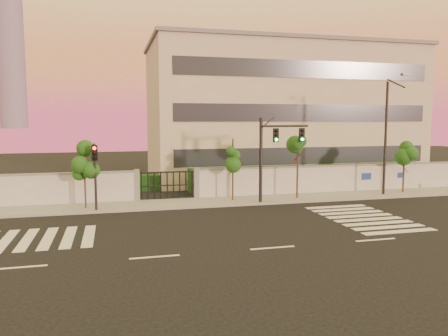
# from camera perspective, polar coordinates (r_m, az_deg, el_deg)

# --- Properties ---
(ground) EXTENTS (120.00, 120.00, 0.00)m
(ground) POSITION_cam_1_polar(r_m,az_deg,el_deg) (19.06, 6.35, -10.34)
(ground) COLOR black
(ground) RESTS_ON ground
(sidewalk) EXTENTS (60.00, 3.00, 0.15)m
(sidewalk) POSITION_cam_1_polar(r_m,az_deg,el_deg) (28.82, -1.09, -4.42)
(sidewalk) COLOR gray
(sidewalk) RESTS_ON ground
(perimeter_wall) EXTENTS (60.00, 0.36, 2.20)m
(perimeter_wall) POSITION_cam_1_polar(r_m,az_deg,el_deg) (30.12, -1.56, -2.04)
(perimeter_wall) COLOR #A8ABAF
(perimeter_wall) RESTS_ON ground
(hedge_row) EXTENTS (41.00, 4.25, 1.80)m
(hedge_row) POSITION_cam_1_polar(r_m,az_deg,el_deg) (33.03, -0.82, -1.73)
(hedge_row) COLOR black
(hedge_row) RESTS_ON ground
(institutional_building) EXTENTS (24.40, 12.40, 12.25)m
(institutional_building) POSITION_cam_1_polar(r_m,az_deg,el_deg) (42.02, 7.31, 7.24)
(institutional_building) COLOR #B9AF9D
(institutional_building) RESTS_ON ground
(distant_skyscraper) EXTENTS (16.00, 16.00, 118.00)m
(distant_skyscraper) POSITION_cam_1_polar(r_m,az_deg,el_deg) (307.98, -26.23, 16.28)
(distant_skyscraper) COLOR slate
(distant_skyscraper) RESTS_ON ground
(road_markings) EXTENTS (57.00, 7.62, 0.02)m
(road_markings) POSITION_cam_1_polar(r_m,az_deg,el_deg) (22.07, -1.04, -7.95)
(road_markings) COLOR silver
(road_markings) RESTS_ON ground
(street_tree_c) EXTENTS (1.30, 1.03, 4.02)m
(street_tree_c) POSITION_cam_1_polar(r_m,az_deg,el_deg) (27.34, -17.75, 0.80)
(street_tree_c) COLOR #382314
(street_tree_c) RESTS_ON ground
(street_tree_d) EXTENTS (1.31, 1.04, 4.22)m
(street_tree_d) POSITION_cam_1_polar(r_m,az_deg,el_deg) (28.71, 1.19, 1.64)
(street_tree_d) COLOR #382314
(street_tree_d) RESTS_ON ground
(street_tree_e) EXTENTS (1.51, 1.20, 4.32)m
(street_tree_e) POSITION_cam_1_polar(r_m,az_deg,el_deg) (29.94, 9.63, 1.89)
(street_tree_e) COLOR #382314
(street_tree_e) RESTS_ON ground
(street_tree_f) EXTENTS (1.54, 1.23, 3.75)m
(street_tree_f) POSITION_cam_1_polar(r_m,az_deg,el_deg) (34.53, 22.51, 1.38)
(street_tree_f) COLOR #382314
(street_tree_f) RESTS_ON ground
(traffic_signal_main) EXTENTS (3.51, 0.88, 5.59)m
(traffic_signal_main) POSITION_cam_1_polar(r_m,az_deg,el_deg) (28.25, 6.20, 2.40)
(traffic_signal_main) COLOR black
(traffic_signal_main) RESTS_ON ground
(traffic_signal_secondary) EXTENTS (0.32, 0.32, 4.07)m
(traffic_signal_secondary) POSITION_cam_1_polar(r_m,az_deg,el_deg) (26.57, -16.49, -0.13)
(traffic_signal_secondary) COLOR black
(traffic_signal_secondary) RESTS_ON ground
(streetlight_east) EXTENTS (0.51, 2.04, 8.48)m
(streetlight_east) POSITION_cam_1_polar(r_m,az_deg,el_deg) (32.76, 20.55, 4.41)
(streetlight_east) COLOR black
(streetlight_east) RESTS_ON ground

